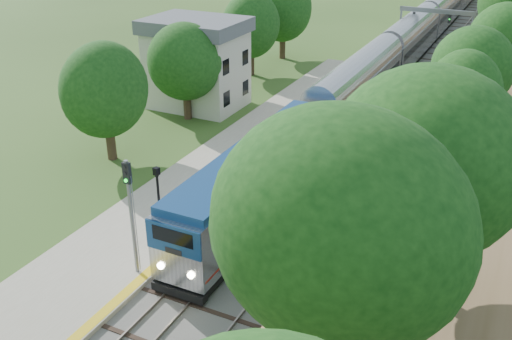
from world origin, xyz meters
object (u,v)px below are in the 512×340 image
at_px(train, 409,43).
at_px(signal_farside, 412,114).
at_px(lamppost_far, 160,210).
at_px(signal_platform, 131,206).
at_px(station_building, 197,63).
at_px(signal_gantry, 436,21).

height_order(train, signal_farside, signal_farside).
xyz_separation_m(lamppost_far, signal_platform, (0.46, -2.86, 1.80)).
xyz_separation_m(station_building, train, (14.00, 23.86, -1.82)).
xyz_separation_m(station_building, lamppost_far, (10.64, -21.33, -1.69)).
xyz_separation_m(signal_gantry, signal_farside, (3.73, -28.75, -1.21)).
height_order(signal_gantry, signal_farside, signal_gantry).
distance_m(station_building, signal_platform, 26.61).
relative_size(station_building, signal_platform, 1.38).
distance_m(signal_gantry, train, 3.73).
relative_size(lamppost_far, signal_platform, 0.73).
xyz_separation_m(lamppost_far, signal_farside, (9.56, 17.57, 1.21)).
distance_m(lamppost_far, signal_platform, 3.41).
distance_m(train, lamppost_far, 45.31).
bearing_deg(train, signal_farside, -77.35).
bearing_deg(train, signal_platform, -93.45).
bearing_deg(signal_farside, station_building, 169.46).
bearing_deg(signal_platform, train, 86.55).
bearing_deg(train, signal_gantry, 24.53).
xyz_separation_m(signal_gantry, signal_platform, (-5.37, -49.18, -0.62)).
bearing_deg(signal_farside, lamppost_far, -118.55).
bearing_deg(signal_gantry, signal_farside, -82.61).
height_order(station_building, train, station_building).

